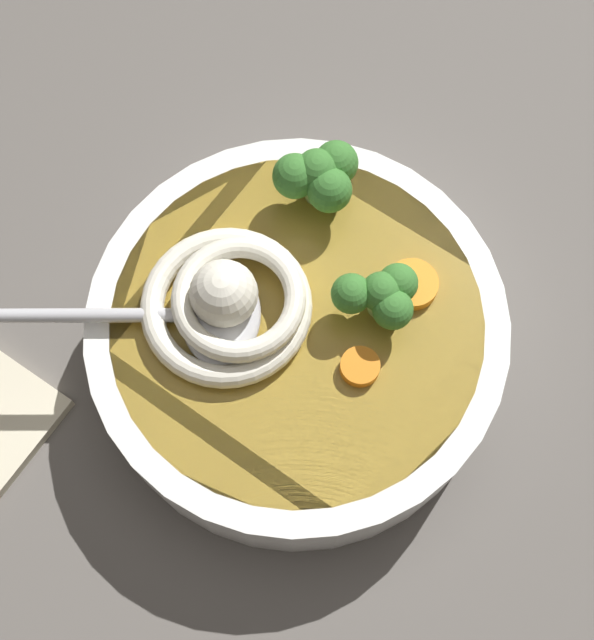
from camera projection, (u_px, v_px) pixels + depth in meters
The scene contains 8 objects.
table_slab at pixel (342, 356), 54.23cm from camera, with size 137.15×137.15×3.82cm, color #5B5651.
soup_bowl at pixel (297, 338), 49.30cm from camera, with size 23.88×23.88×6.07cm.
noodle_pile at pixel (229, 301), 45.56cm from camera, with size 10.51×10.30×4.22cm.
soup_spoon at pixel (196, 315), 45.82cm from camera, with size 16.36×12.06×1.60cm.
broccoli_floret_front at pixel (319, 176), 47.08cm from camera, with size 5.05×4.35×3.99cm.
broccoli_floret_beside_noodles at pixel (383, 296), 44.77cm from camera, with size 4.36×3.75×3.44cm.
carrot_slice_far at pixel (412, 284), 46.96cm from camera, with size 2.95×2.95×0.74cm, color orange.
carrot_slice_left at pixel (360, 367), 45.19cm from camera, with size 2.17×2.17×0.73cm, color orange.
Camera 1 is at (-11.93, -13.32, 53.24)cm, focal length 46.89 mm.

